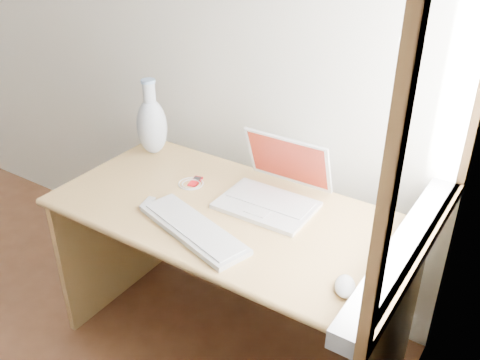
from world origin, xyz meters
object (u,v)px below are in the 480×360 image
Objects in this scene: desk at (240,244)px; vase at (152,124)px; laptop at (273,189)px; external_keyboard at (193,229)px.

vase reaches higher than desk.
vase is (-0.56, 0.14, 0.34)m from desk.
laptop reaches higher than desk.
external_keyboard is 0.67m from vase.
vase is (-0.66, 0.07, 0.08)m from laptop.
external_keyboard reaches higher than desk.
desk is 2.70× the size of external_keyboard.
external_keyboard is 1.45× the size of vase.
desk is 0.29m from laptop.
external_keyboard is at bearing -36.88° from vase.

